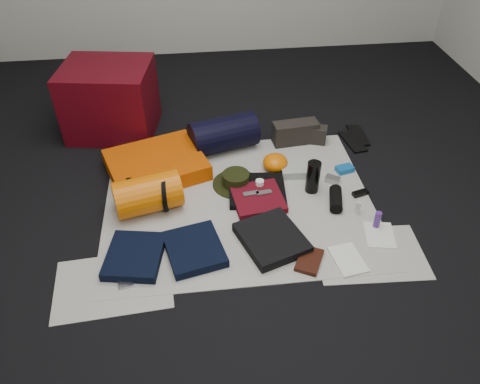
{
  "coord_description": "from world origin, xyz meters",
  "views": [
    {
      "loc": [
        -0.24,
        -2.12,
        1.87
      ],
      "look_at": [
        0.0,
        -0.02,
        0.1
      ],
      "focal_mm": 35.0,
      "sensor_mm": 36.0,
      "label": 1
    }
  ],
  "objects": [
    {
      "name": "orange_stuff_sack",
      "position": [
        0.27,
        0.3,
        0.06
      ],
      "size": [
        0.18,
        0.18,
        0.11
      ],
      "primitive_type": "ellipsoid",
      "rotation": [
        0.0,
        0.0,
        0.11
      ],
      "color": "#DD6103",
      "rests_on": "newspaper_mat"
    },
    {
      "name": "toiletry_clear",
      "position": [
        0.68,
        -0.18,
        0.05
      ],
      "size": [
        0.03,
        0.03,
        0.08
      ],
      "primitive_type": "cylinder",
      "rotation": [
        0.0,
        0.0,
        0.19
      ],
      "color": "#BABFB9",
      "rests_on": "newspaper_mat"
    },
    {
      "name": "water_bottle",
      "position": [
        0.46,
        0.06,
        0.11
      ],
      "size": [
        0.08,
        0.08,
        0.21
      ],
      "primitive_type": "cylinder",
      "rotation": [
        0.0,
        0.0,
        0.01
      ],
      "color": "black",
      "rests_on": "newspaper_mat"
    },
    {
      "name": "newspaper_mat",
      "position": [
        0.0,
        0.0,
        0.0
      ],
      "size": [
        1.6,
        1.3,
        0.01
      ],
      "primitive_type": "cube",
      "color": "silver",
      "rests_on": "floor"
    },
    {
      "name": "sack_strap_right",
      "position": [
        -0.43,
        0.0,
        0.11
      ],
      "size": [
        0.03,
        0.22,
        0.22
      ],
      "primitive_type": "cylinder",
      "rotation": [
        0.0,
        1.57,
        0.0
      ],
      "color": "black",
      "rests_on": "newspaper_mat"
    },
    {
      "name": "flip_flop_left",
      "position": [
        0.88,
        0.55,
        0.01
      ],
      "size": [
        0.14,
        0.29,
        0.02
      ],
      "primitive_type": "cube",
      "rotation": [
        0.0,
        0.0,
        0.16
      ],
      "color": "black",
      "rests_on": "floor"
    },
    {
      "name": "newspaper_sheet_front_left",
      "position": [
        -0.7,
        -0.55,
        0.0
      ],
      "size": [
        0.61,
        0.44,
        0.0
      ],
      "primitive_type": "cube",
      "rotation": [
        0.0,
        0.0,
        0.07
      ],
      "color": "silver",
      "rests_on": "floor"
    },
    {
      "name": "sleeping_pad",
      "position": [
        -0.5,
        0.36,
        0.06
      ],
      "size": [
        0.72,
        0.65,
        0.11
      ],
      "primitive_type": "cube",
      "rotation": [
        0.0,
        0.0,
        0.33
      ],
      "color": "#D34B02",
      "rests_on": "newspaper_mat"
    },
    {
      "name": "sunglasses",
      "position": [
        0.75,
        -0.02,
        0.02
      ],
      "size": [
        0.11,
        0.07,
        0.03
      ],
      "primitive_type": "cube",
      "rotation": [
        0.0,
        0.0,
        0.28
      ],
      "color": "black",
      "rests_on": "newspaper_mat"
    },
    {
      "name": "stuff_sack",
      "position": [
        -0.53,
        0.0,
        0.12
      ],
      "size": [
        0.42,
        0.31,
        0.22
      ],
      "primitive_type": "cylinder",
      "rotation": [
        0.0,
        1.57,
        0.25
      ],
      "color": "#DD6103",
      "rests_on": "newspaper_mat"
    },
    {
      "name": "paperback_book",
      "position": [
        0.31,
        -0.52,
        0.02
      ],
      "size": [
        0.19,
        0.22,
        0.03
      ],
      "primitive_type": "cube",
      "rotation": [
        0.0,
        0.0,
        -0.49
      ],
      "color": "black",
      "rests_on": "newspaper_mat"
    },
    {
      "name": "first_aid_pouch",
      "position": [
        0.41,
        0.25,
        0.03
      ],
      "size": [
        0.22,
        0.17,
        0.05
      ],
      "primitive_type": "cube",
      "rotation": [
        0.0,
        0.0,
        -0.06
      ],
      "color": "#9AA199",
      "rests_on": "newspaper_mat"
    },
    {
      "name": "energy_bar_a",
      "position": [
        0.07,
        0.01,
        0.05
      ],
      "size": [
        0.1,
        0.05,
        0.01
      ],
      "primitive_type": "cube",
      "rotation": [
        0.0,
        0.0,
        0.14
      ],
      "color": "#ACACB1",
      "rests_on": "red_shirt"
    },
    {
      "name": "black_tshirt",
      "position": [
        0.12,
        0.07,
        0.02
      ],
      "size": [
        0.37,
        0.35,
        0.03
      ],
      "primitive_type": "cube",
      "rotation": [
        0.0,
        0.0,
        -0.09
      ],
      "color": "black",
      "rests_on": "newspaper_mat"
    },
    {
      "name": "compact_camera",
      "position": [
        0.61,
        0.12,
        0.02
      ],
      "size": [
        0.1,
        0.09,
        0.04
      ],
      "primitive_type": "cube",
      "rotation": [
        0.0,
        0.0,
        -0.58
      ],
      "color": "#ACACB1",
      "rests_on": "newspaper_mat"
    },
    {
      "name": "sack_strap_left",
      "position": [
        -0.63,
        0.0,
        0.11
      ],
      "size": [
        0.02,
        0.22,
        0.22
      ],
      "primitive_type": "cylinder",
      "rotation": [
        0.0,
        1.57,
        0.0
      ],
      "color": "black",
      "rests_on": "newspaper_mat"
    },
    {
      "name": "key_cluster",
      "position": [
        -0.64,
        -0.56,
        0.01
      ],
      "size": [
        0.09,
        0.09,
        0.01
      ],
      "primitive_type": "cube",
      "rotation": [
        0.0,
        0.0,
        0.24
      ],
      "color": "#ACACB1",
      "rests_on": "newspaper_mat"
    },
    {
      "name": "red_shirt",
      "position": [
        0.11,
        -0.01,
        0.03
      ],
      "size": [
        0.33,
        0.33,
        0.04
      ],
      "primitive_type": "cube",
      "rotation": [
        0.0,
        0.0,
        0.12
      ],
      "color": "#580914",
      "rests_on": "newspaper_mat"
    },
    {
      "name": "tape_roll",
      "position": [
        0.14,
        0.1,
        0.06
      ],
      "size": [
        0.05,
        0.05,
        0.04
      ],
      "primitive_type": "cylinder",
      "color": "white",
      "rests_on": "black_tshirt"
    },
    {
      "name": "speaker",
      "position": [
        0.57,
        -0.09,
        0.04
      ],
      "size": [
        0.12,
        0.2,
        0.07
      ],
      "primitive_type": "cylinder",
      "rotation": [
        1.57,
        0.0,
        -0.25
      ],
      "color": "black",
      "rests_on": "newspaper_mat"
    },
    {
      "name": "flip_flop_right",
      "position": [
        0.94,
        0.63,
        0.01
      ],
      "size": [
        0.11,
        0.28,
        0.02
      ],
      "primitive_type": "cube",
      "rotation": [
        0.0,
        0.0,
        -0.03
      ],
      "color": "black",
      "rests_on": "floor"
    },
    {
      "name": "trousers_charcoal",
      "position": [
        0.14,
        -0.36,
        0.03
      ],
      "size": [
        0.41,
        0.44,
        0.06
      ],
      "primitive_type": "cube",
      "rotation": [
        0.0,
        0.0,
        0.34
      ],
      "color": "black",
      "rests_on": "newspaper_mat"
    },
    {
      "name": "toiletry_purple",
      "position": [
        0.75,
        -0.31,
        0.06
      ],
      "size": [
        0.05,
        0.05,
        0.11
      ],
      "primitive_type": "cylinder",
      "rotation": [
        0.0,
        0.0,
        -0.32
      ],
      "color": "#4C277F",
      "rests_on": "newspaper_mat"
    },
    {
      "name": "navy_duffel",
      "position": [
        -0.04,
        0.58,
        0.12
      ],
      "size": [
        0.5,
        0.35,
        0.24
      ],
      "primitive_type": "cylinder",
      "rotation": [
        0.0,
        1.57,
        0.27
      ],
      "color": "black",
      "rests_on": "newspaper_mat"
    },
    {
      "name": "trousers_navy_a",
      "position": [
        -0.6,
        -0.4,
        0.03
      ],
      "size": [
        0.34,
        0.37,
        0.05
      ],
      "primitive_type": "cube",
      "rotation": [
        0.0,
        0.0,
        -0.18
      ],
      "color": "black",
      "rests_on": "newspaper_mat"
    },
    {
      "name": "boonie_crown",
      "position": [
        0.0,
        0.17,
        0.05
      ],
      "size": [
        0.17,
        0.17,
        0.08
      ],
      "primitive_type": "cylinder",
      "color": "black",
      "rests_on": "boonie_brim"
    },
    {
      "name": "map_printout",
      "position": [
        0.75,
        -0.38,
        0.01
      ],
      "size": [
        0.19,
        0.23,
        0.01
      ],
      "primitive_type": "cube",
      "rotation": [
        0.0,
        0.0,
        -0.18
      ],
      "color": "silver",
      "rests_on": "newspaper_mat"
    },
    {
      "name": "cyan_case",
      "position": [
        0.72,
        0.22,
        0.02
      ],
      "size": [
        0.12,
        0.1,
        0.04
      ],
      "primitive_type": "cube",
      "rotation": [
        0.0,
        0.0,
        0.25
      ],
      "color": "#10579B",
      "rests_on": "newspaper_mat"
    },
    {
      "name": "trousers_navy_b",
      "position": [
        -0.28,
        -0.38,
        0.03
      ],
      "size": [
        0.35,
        0.38,
        0.05
      ],
      "primitive_type": "cube",
      "rotation": [
        0.0,
        0.0,
        0.23
      ],
      "color": "black",
      "rests_on": "newspaper_mat"
    },
    {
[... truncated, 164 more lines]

